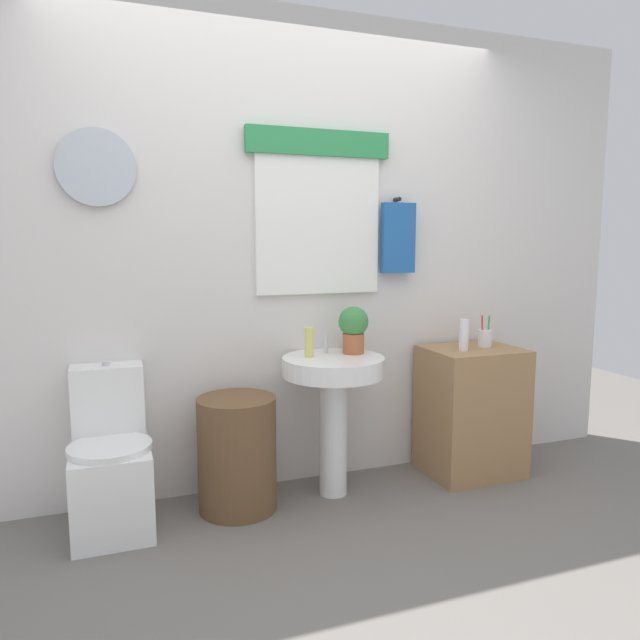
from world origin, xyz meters
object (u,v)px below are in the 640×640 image
at_px(toilet, 111,466).
at_px(laundry_hamper, 237,454).
at_px(potted_plant, 353,327).
at_px(wooden_cabinet, 471,411).
at_px(pedestal_sink, 333,389).
at_px(lotion_bottle, 464,335).
at_px(soap_bottle, 309,342).
at_px(toothbrush_cup, 485,338).

height_order(toilet, laundry_hamper, toilet).
xyz_separation_m(toilet, potted_plant, (1.28, 0.03, 0.61)).
bearing_deg(wooden_cabinet, potted_plant, 175.33).
height_order(toilet, potted_plant, potted_plant).
bearing_deg(pedestal_sink, lotion_bottle, -2.93).
distance_m(laundry_hamper, wooden_cabinet, 1.40).
distance_m(toilet, soap_bottle, 1.15).
bearing_deg(lotion_bottle, pedestal_sink, 177.07).
xyz_separation_m(potted_plant, toothbrush_cup, (0.83, -0.04, -0.10)).
xyz_separation_m(wooden_cabinet, soap_bottle, (-0.99, 0.05, 0.46)).
height_order(potted_plant, lotion_bottle, potted_plant).
distance_m(laundry_hamper, soap_bottle, 0.68).
height_order(lotion_bottle, toothbrush_cup, toothbrush_cup).
xyz_separation_m(potted_plant, lotion_bottle, (0.64, -0.10, -0.06)).
height_order(laundry_hamper, toothbrush_cup, toothbrush_cup).
bearing_deg(toothbrush_cup, toilet, 179.60).
height_order(laundry_hamper, pedestal_sink, pedestal_sink).
xyz_separation_m(laundry_hamper, toothbrush_cup, (1.50, 0.02, 0.51)).
bearing_deg(toilet, soap_bottle, 0.86).
height_order(toilet, soap_bottle, soap_bottle).
relative_size(laundry_hamper, toothbrush_cup, 3.18).
bearing_deg(soap_bottle, potted_plant, 2.20).
height_order(laundry_hamper, lotion_bottle, lotion_bottle).
distance_m(pedestal_sink, wooden_cabinet, 0.90).
height_order(wooden_cabinet, potted_plant, potted_plant).
bearing_deg(lotion_bottle, toilet, 177.77).
relative_size(pedestal_sink, wooden_cabinet, 1.01).
relative_size(laundry_hamper, pedestal_sink, 0.77).
bearing_deg(wooden_cabinet, toothbrush_cup, 12.08).
height_order(pedestal_sink, lotion_bottle, lotion_bottle).
distance_m(toilet, wooden_cabinet, 2.01).
height_order(pedestal_sink, potted_plant, potted_plant).
relative_size(toilet, toothbrush_cup, 4.25).
relative_size(soap_bottle, potted_plant, 0.61).
xyz_separation_m(laundry_hamper, potted_plant, (0.67, 0.06, 0.61)).
distance_m(lotion_bottle, toothbrush_cup, 0.20).
xyz_separation_m(toilet, lotion_bottle, (1.92, -0.07, 0.54)).
xyz_separation_m(toilet, pedestal_sink, (1.14, -0.03, 0.29)).
bearing_deg(soap_bottle, lotion_bottle, -5.71).
xyz_separation_m(toilet, laundry_hamper, (0.61, -0.03, -0.00)).
relative_size(soap_bottle, lotion_bottle, 0.89).
xyz_separation_m(toilet, toothbrush_cup, (2.10, -0.01, 0.51)).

